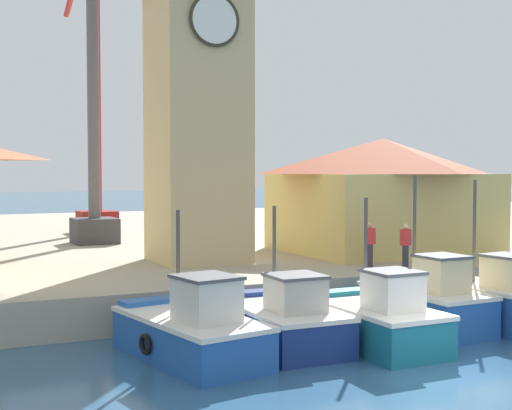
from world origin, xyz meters
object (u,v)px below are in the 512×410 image
fishing_boat_mid_left (426,303)px  clock_tower (197,76)px  fishing_boat_left_outer (283,321)px  dock_worker_along_quay (370,244)px  fishing_boat_center (489,300)px  fishing_boat_far_left (191,331)px  dock_worker_near_tower (406,245)px  warehouse_right (383,194)px  port_crane_far (95,117)px  port_crane_near (94,95)px  fishing_boat_left_inner (377,320)px

fishing_boat_mid_left → clock_tower: bearing=112.8°
fishing_boat_left_outer → fishing_boat_mid_left: size_ratio=0.95×
dock_worker_along_quay → clock_tower: bearing=138.0°
fishing_boat_left_outer → fishing_boat_center: (6.74, -0.40, 0.08)m
fishing_boat_far_left → fishing_boat_center: bearing=-1.4°
fishing_boat_far_left → fishing_boat_center: size_ratio=1.05×
fishing_boat_left_outer → dock_worker_near_tower: bearing=28.4°
fishing_boat_center → warehouse_right: bearing=73.6°
fishing_boat_left_outer → port_crane_far: bearing=88.9°
fishing_boat_mid_left → port_crane_far: 24.96m
dock_worker_near_tower → fishing_boat_mid_left: bearing=-119.1°
fishing_boat_center → port_crane_near: bearing=113.3°
fishing_boat_left_outer → warehouse_right: warehouse_right is taller
fishing_boat_mid_left → clock_tower: 12.14m
clock_tower → dock_worker_near_tower: bearing=-42.7°
fishing_boat_mid_left → port_crane_near: 19.78m
fishing_boat_mid_left → warehouse_right: 10.39m
fishing_boat_center → port_crane_near: port_crane_near is taller
fishing_boat_far_left → port_crane_far: (3.12, 23.82, 6.93)m
fishing_boat_mid_left → clock_tower: size_ratio=0.30×
fishing_boat_left_outer → port_crane_near: port_crane_near is taller
fishing_boat_left_outer → fishing_boat_left_inner: size_ratio=1.04×
fishing_boat_mid_left → port_crane_near: port_crane_near is taller
fishing_boat_mid_left → port_crane_far: size_ratio=0.25×
fishing_boat_center → warehouse_right: (2.72, 9.22, 2.89)m
warehouse_right → fishing_boat_center: bearing=-106.4°
port_crane_far → warehouse_right: bearing=-58.8°
fishing_boat_far_left → port_crane_near: (1.70, 17.64, 7.51)m
fishing_boat_left_inner → dock_worker_along_quay: size_ratio=2.55×
fishing_boat_far_left → dock_worker_along_quay: bearing=29.0°
fishing_boat_center → dock_worker_along_quay: 5.17m
fishing_boat_center → port_crane_near: 20.82m
fishing_boat_center → fishing_boat_mid_left: bearing=167.8°
fishing_boat_center → warehouse_right: size_ratio=0.55×
fishing_boat_far_left → port_crane_far: 25.00m
fishing_boat_left_outer → fishing_boat_center: 6.75m
port_crane_near → fishing_boat_mid_left: bearing=-72.0°
fishing_boat_center → dock_worker_along_quay: size_ratio=2.88×
fishing_boat_center → port_crane_near: size_ratio=0.26×
dock_worker_near_tower → dock_worker_along_quay: same height
fishing_boat_mid_left → fishing_boat_center: size_ratio=0.97×
fishing_boat_left_inner → port_crane_near: size_ratio=0.23×
dock_worker_near_tower → clock_tower: bearing=137.3°
warehouse_right → dock_worker_near_tower: (-2.74, -5.19, -1.63)m
fishing_boat_left_inner → warehouse_right: size_ratio=0.49×
fishing_boat_left_outer → clock_tower: (1.00, 8.89, 7.51)m
dock_worker_near_tower → dock_worker_along_quay: 1.25m
fishing_boat_left_inner → dock_worker_near_tower: 6.67m
fishing_boat_center → dock_worker_near_tower: size_ratio=2.88×
clock_tower → dock_worker_along_quay: (4.85, -4.36, -6.16)m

